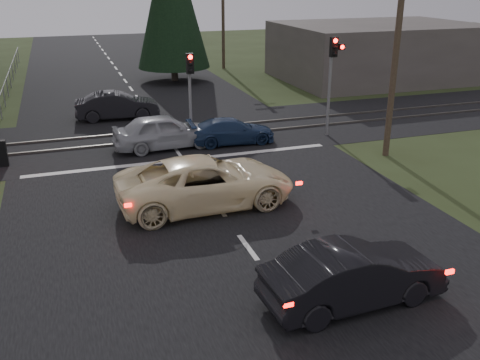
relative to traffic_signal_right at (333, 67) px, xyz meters
name	(u,v)px	position (x,y,z in m)	size (l,w,h in m)	color
ground	(248,247)	(-7.55, -9.47, -3.31)	(120.00, 120.00, 0.00)	#2A3518
road	(174,148)	(-7.55, 0.53, -3.31)	(14.00, 100.00, 0.01)	black
rail_corridor	(166,136)	(-7.55, 2.53, -3.31)	(120.00, 8.00, 0.01)	black
stop_line	(183,160)	(-7.55, -1.27, -3.30)	(13.00, 0.35, 0.00)	silver
rail_near	(169,139)	(-7.55, 1.73, -3.26)	(120.00, 0.12, 0.10)	#59544C
rail_far	(163,131)	(-7.55, 3.33, -3.26)	(120.00, 0.12, 0.10)	#59544C
traffic_signal_right	(333,67)	(0.00, 0.00, 0.00)	(0.68, 0.48, 4.70)	slate
traffic_signal_center	(190,82)	(-6.55, 1.20, -0.51)	(0.32, 0.48, 4.10)	slate
utility_pole_near	(397,44)	(0.95, -3.47, 1.41)	(1.80, 0.26, 9.00)	#4C3D2D
utility_pole_mid	(223,9)	(0.95, 20.53, 1.41)	(1.80, 0.26, 9.00)	#4C3D2D
fence_left	(7,102)	(-15.35, 13.03, -3.31)	(0.10, 36.00, 1.20)	slate
building_right	(378,51)	(10.45, 12.53, -1.31)	(14.00, 10.00, 4.00)	#59514C
cream_coupe	(206,182)	(-7.87, -6.14, -2.48)	(2.77, 6.01, 1.67)	#FFEAB6
dark_hatchback	(353,275)	(-6.10, -12.85, -2.58)	(1.56, 4.46, 1.47)	black
silver_car	(164,131)	(-7.97, 0.63, -2.54)	(1.83, 4.56, 1.55)	#A2A5A9
blue_sedan	(231,131)	(-4.87, 0.37, -2.73)	(1.64, 4.03, 1.17)	navy
dark_car_far	(117,106)	(-9.35, 6.61, -2.59)	(1.54, 4.41, 1.45)	black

